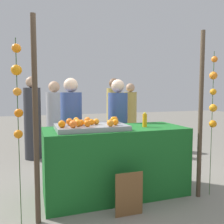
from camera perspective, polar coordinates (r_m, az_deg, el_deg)
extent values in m
plane|color=gray|center=(3.47, 0.83, -18.88)|extent=(24.00, 24.00, 0.00)
cube|color=#196023|center=(3.31, 0.84, -11.61)|extent=(1.89, 0.77, 0.92)
cube|color=gray|center=(3.08, -5.00, -3.59)|extent=(0.89, 0.57, 0.06)
sphere|color=orange|center=(3.27, -8.53, -1.91)|extent=(0.08, 0.08, 0.08)
sphere|color=orange|center=(3.00, -7.36, -2.52)|extent=(0.08, 0.08, 0.08)
sphere|color=orange|center=(3.07, -8.17, -2.38)|extent=(0.08, 0.08, 0.08)
sphere|color=orange|center=(3.31, 0.73, -1.77)|extent=(0.08, 0.08, 0.08)
sphere|color=orange|center=(2.88, -5.90, -2.72)|extent=(0.09, 0.09, 0.09)
sphere|color=orange|center=(3.04, -4.95, -2.40)|extent=(0.08, 0.08, 0.08)
sphere|color=orange|center=(3.09, -3.79, -2.27)|extent=(0.08, 0.08, 0.08)
sphere|color=orange|center=(3.22, -5.87, -1.94)|extent=(0.09, 0.09, 0.09)
sphere|color=orange|center=(2.82, -9.27, -2.87)|extent=(0.09, 0.09, 0.09)
sphere|color=orange|center=(2.91, -8.10, -2.66)|extent=(0.09, 0.09, 0.09)
sphere|color=orange|center=(2.86, -11.87, -2.83)|extent=(0.09, 0.09, 0.09)
sphere|color=orange|center=(3.04, -10.08, -2.33)|extent=(0.09, 0.09, 0.09)
sphere|color=orange|center=(2.98, -11.96, -2.67)|extent=(0.07, 0.07, 0.07)
sphere|color=orange|center=(3.16, -8.32, -2.20)|extent=(0.07, 0.07, 0.07)
sphere|color=orange|center=(3.01, 0.81, -2.41)|extent=(0.08, 0.08, 0.08)
sphere|color=orange|center=(2.91, -0.41, -2.63)|extent=(0.08, 0.08, 0.08)
sphere|color=orange|center=(3.22, 0.32, -1.87)|extent=(0.09, 0.09, 0.09)
cylinder|color=orange|center=(3.31, 7.81, -2.00)|extent=(0.06, 0.06, 0.18)
cylinder|color=yellow|center=(3.30, 7.83, -0.28)|extent=(0.03, 0.03, 0.02)
cube|color=brown|center=(2.85, 4.11, -19.08)|extent=(0.33, 0.01, 0.51)
cube|color=black|center=(2.86, 4.00, -18.98)|extent=(0.30, 0.02, 0.48)
cylinder|color=#384C8C|center=(3.74, -9.61, -6.05)|extent=(0.32, 0.32, 1.39)
sphere|color=beige|center=(3.68, -9.78, 6.32)|extent=(0.22, 0.22, 0.22)
cylinder|color=#384C8C|center=(3.97, 1.37, -5.42)|extent=(0.32, 0.32, 1.38)
sphere|color=beige|center=(3.90, 1.39, 6.22)|extent=(0.22, 0.22, 0.22)
cylinder|color=tan|center=(6.09, 4.34, -1.81)|extent=(0.32, 0.32, 1.40)
sphere|color=tan|center=(6.05, 4.39, 5.80)|extent=(0.22, 0.22, 0.22)
cylinder|color=#333338|center=(5.25, -18.38, -2.62)|extent=(0.34, 0.34, 1.48)
sphere|color=tan|center=(5.21, -18.62, 6.78)|extent=(0.23, 0.23, 0.23)
cylinder|color=#99999E|center=(4.82, -13.44, -3.70)|extent=(0.32, 0.32, 1.39)
sphere|color=tan|center=(4.77, -13.62, 5.87)|extent=(0.22, 0.22, 0.22)
cylinder|color=tan|center=(5.68, 0.45, -1.82)|extent=(0.34, 0.34, 1.49)
sphere|color=brown|center=(5.65, 0.46, 6.87)|extent=(0.23, 0.23, 0.23)
cylinder|color=#473828|center=(2.59, -17.73, -2.22)|extent=(0.06, 0.06, 2.17)
cylinder|color=#473828|center=(3.32, 20.35, -0.80)|extent=(0.06, 0.06, 2.17)
cylinder|color=#2D4C23|center=(2.57, -21.37, -5.26)|extent=(0.01, 0.01, 1.92)
sphere|color=orange|center=(2.58, -21.84, 13.93)|extent=(0.09, 0.09, 0.09)
sphere|color=orange|center=(2.55, -21.83, 9.27)|extent=(0.10, 0.10, 0.10)
sphere|color=orange|center=(2.54, -21.65, 4.52)|extent=(0.08, 0.08, 0.08)
sphere|color=orange|center=(2.55, -21.34, -0.23)|extent=(0.09, 0.09, 0.09)
sphere|color=orange|center=(2.57, -21.42, -4.94)|extent=(0.09, 0.09, 0.09)
cylinder|color=#2D4C23|center=(3.44, 22.68, -2.85)|extent=(0.01, 0.01, 1.92)
sphere|color=orange|center=(3.44, 23.24, 11.48)|extent=(0.08, 0.08, 0.08)
sphere|color=orange|center=(3.41, 23.00, 7.99)|extent=(0.10, 0.10, 0.10)
sphere|color=orange|center=(3.41, 22.97, 4.45)|extent=(0.08, 0.08, 0.08)
sphere|color=orange|center=(3.41, 22.96, 0.90)|extent=(0.10, 0.10, 0.10)
sphere|color=orange|center=(3.44, 22.90, -2.61)|extent=(0.10, 0.10, 0.10)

